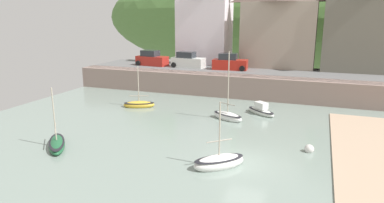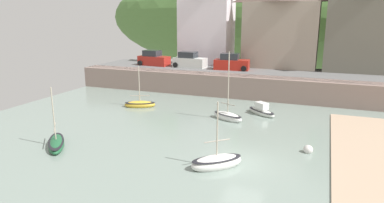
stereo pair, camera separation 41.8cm
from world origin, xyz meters
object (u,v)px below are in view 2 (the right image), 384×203
parked_car_end_of_row (231,63)px  sailboat_tall_mast (261,111)px  fishing_boat_green (228,116)px  waterfront_building_right (363,19)px  church_with_spire (384,7)px  parked_car_near_slipway (154,59)px  waterfront_building_left (207,18)px  mooring_buoy (308,150)px  waterfront_building_centre (281,24)px  sailboat_far_left (56,143)px  sailboat_white_hull (140,104)px  dinghy_open_wooden (217,162)px  parked_car_by_wall (190,61)px

parked_car_end_of_row → sailboat_tall_mast: bearing=-65.0°
fishing_boat_green → waterfront_building_right: bearing=82.3°
church_with_spire → parked_car_end_of_row: size_ratio=3.36×
waterfront_building_right → parked_car_near_slipway: waterfront_building_right is taller
waterfront_building_left → sailboat_tall_mast: size_ratio=3.77×
sailboat_tall_mast → mooring_buoy: bearing=-22.4°
parked_car_near_slipway → waterfront_building_centre: bearing=22.5°
sailboat_far_left → sailboat_white_hull: bearing=139.4°
sailboat_tall_mast → parked_car_end_of_row: bearing=157.7°
church_with_spire → mooring_buoy: (-6.53, -26.21, -9.52)m
parked_car_near_slipway → parked_car_end_of_row: (10.40, 0.00, 0.00)m
dinghy_open_wooden → sailboat_far_left: 11.29m
waterfront_building_centre → parked_car_end_of_row: (-5.04, -4.50, -4.50)m
waterfront_building_left → parked_car_near_slipway: waterfront_building_left is taller
church_with_spire → parked_car_end_of_row: 19.66m
sailboat_far_left → parked_car_by_wall: bearing=137.7°
dinghy_open_wooden → parked_car_by_wall: bearing=72.7°
waterfront_building_right → mooring_buoy: 24.01m
dinghy_open_wooden → sailboat_tall_mast: dinghy_open_wooden is taller
waterfront_building_centre → sailboat_far_left: size_ratio=2.43×
sailboat_white_hull → parked_car_by_wall: (0.78, 11.36, 2.95)m
waterfront_building_left → sailboat_white_hull: 17.90m
church_with_spire → parked_car_end_of_row: church_with_spire is taller
waterfront_building_right → dinghy_open_wooden: bearing=-108.7°
waterfront_building_right → church_with_spire: church_with_spire is taller
fishing_boat_green → sailboat_far_left: bearing=-106.8°
waterfront_building_centre → fishing_boat_green: 18.61m
sailboat_white_hull → waterfront_building_right: bearing=15.4°
dinghy_open_wooden → sailboat_far_left: (-11.26, -0.73, -0.08)m
waterfront_building_right → sailboat_white_hull: bearing=-141.8°
sailboat_tall_mast → waterfront_building_right: bearing=97.4°
church_with_spire → waterfront_building_right: bearing=-121.6°
sailboat_white_hull → sailboat_tall_mast: bearing=-14.9°
waterfront_building_right → sailboat_white_hull: (-20.18, -15.86, -8.08)m
sailboat_white_hull → sailboat_tall_mast: sailboat_white_hull is taller
waterfront_building_centre → sailboat_tall_mast: bearing=-88.2°
parked_car_by_wall → waterfront_building_left: bearing=85.1°
sailboat_tall_mast → parked_car_end_of_row: parked_car_end_of_row is taller
sailboat_far_left → mooring_buoy: 16.96m
sailboat_tall_mast → sailboat_far_left: size_ratio=0.73×
waterfront_building_left → sailboat_far_left: (-1.53, -27.28, -8.20)m
parked_car_by_wall → parked_car_end_of_row: same height
parked_car_end_of_row → church_with_spire: bearing=22.9°
church_with_spire → dinghy_open_wooden: church_with_spire is taller
sailboat_white_hull → parked_car_end_of_row: parked_car_end_of_row is taller
parked_car_end_of_row → dinghy_open_wooden: bearing=-81.5°
waterfront_building_left → sailboat_tall_mast: 19.30m
waterfront_building_centre → mooring_buoy: bearing=-77.5°
parked_car_near_slipway → mooring_buoy: parked_car_near_slipway is taller
fishing_boat_green → parked_car_by_wall: size_ratio=1.44×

